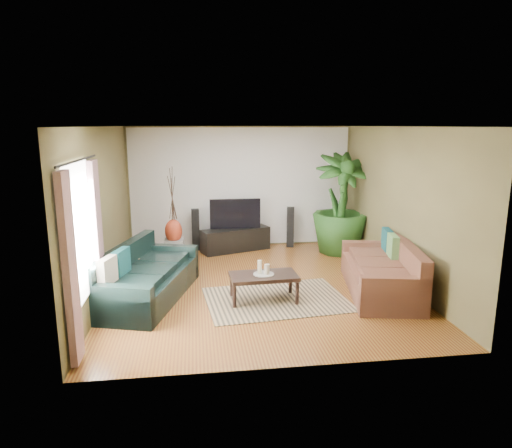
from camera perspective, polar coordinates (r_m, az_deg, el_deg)
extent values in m
plane|color=brown|center=(7.97, 0.19, -7.70)|extent=(5.50, 5.50, 0.00)
plane|color=white|center=(7.49, 0.21, 12.09)|extent=(5.50, 5.50, 0.00)
plane|color=brown|center=(10.32, -1.89, 4.61)|extent=(5.00, 0.00, 5.00)
plane|color=brown|center=(4.98, 4.54, -3.78)|extent=(5.00, 0.00, 5.00)
plane|color=brown|center=(7.69, -18.59, 1.34)|extent=(0.00, 5.50, 5.50)
plane|color=brown|center=(8.33, 17.51, 2.21)|extent=(0.00, 5.50, 5.50)
plane|color=white|center=(10.31, -1.89, 4.61)|extent=(4.90, 0.00, 4.90)
plane|color=white|center=(6.15, -21.16, -1.00)|extent=(0.00, 1.80, 1.80)
cube|color=gray|center=(5.49, -22.22, -5.30)|extent=(0.08, 0.35, 2.20)
cube|color=gray|center=(6.90, -19.19, -1.59)|extent=(0.08, 0.35, 2.20)
cylinder|color=black|center=(6.01, -21.35, 7.40)|extent=(0.03, 1.90, 0.03)
cube|color=black|center=(7.48, -13.37, -5.97)|extent=(1.61, 2.51, 0.85)
cube|color=brown|center=(7.84, 15.28, -5.22)|extent=(1.39, 2.35, 0.85)
cube|color=tan|center=(7.36, 2.54, -9.39)|extent=(2.34, 1.77, 0.01)
cube|color=black|center=(7.26, 0.96, -7.94)|extent=(1.08, 0.62, 0.43)
cylinder|color=gray|center=(7.19, 0.97, -6.28)|extent=(0.32, 0.32, 0.01)
cylinder|color=#EAE5C5|center=(7.17, 0.46, -5.37)|extent=(0.07, 0.07, 0.21)
cylinder|color=beige|center=(7.13, 1.34, -5.69)|extent=(0.07, 0.07, 0.16)
cylinder|color=beige|center=(7.23, 1.45, -5.55)|extent=(0.07, 0.07, 0.13)
cube|color=black|center=(10.07, -2.58, -1.95)|extent=(1.57, 0.94, 0.50)
cube|color=black|center=(9.97, -2.62, 1.30)|extent=(1.11, 0.06, 0.65)
cube|color=black|center=(10.18, -7.56, -0.70)|extent=(0.17, 0.19, 0.92)
cube|color=black|center=(10.39, 4.31, -0.38)|extent=(0.20, 0.21, 0.91)
imported|color=#1E4717|center=(9.92, 10.57, 2.51)|extent=(1.26, 1.26, 2.15)
cylinder|color=black|center=(10.12, 10.37, -2.64)|extent=(0.40, 0.40, 0.31)
cube|color=gray|center=(9.71, -10.18, -3.03)|extent=(0.40, 0.40, 0.39)
ellipsoid|color=maroon|center=(9.61, -10.27, -0.88)|extent=(0.36, 0.36, 0.50)
cube|color=brown|center=(8.26, -15.90, -5.32)|extent=(0.65, 0.65, 0.59)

